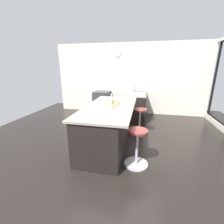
{
  "coord_description": "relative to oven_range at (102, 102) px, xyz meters",
  "views": [
    {
      "loc": [
        3.12,
        0.56,
        1.75
      ],
      "look_at": [
        -0.08,
        -0.11,
        0.79
      ],
      "focal_mm": 24.23,
      "sensor_mm": 36.0,
      "label": 1
    }
  ],
  "objects": [
    {
      "name": "ground_plane",
      "position": [
        2.48,
        1.01,
        -0.43
      ],
      "size": [
        7.45,
        7.45,
        0.0
      ],
      "primitive_type": "plane",
      "color": "black"
    },
    {
      "name": "interior_partition_left",
      "position": [
        -0.35,
        1.01,
        0.88
      ],
      "size": [
        0.15,
        5.73,
        2.63
      ],
      "color": "silver",
      "rests_on": "ground_plane"
    },
    {
      "name": "sink_cabinet",
      "position": [
        -0.0,
        1.37,
        0.02
      ],
      "size": [
        2.04,
        0.6,
        1.18
      ],
      "color": "black",
      "rests_on": "ground_plane"
    },
    {
      "name": "oven_range",
      "position": [
        0.0,
        0.0,
        0.0
      ],
      "size": [
        0.6,
        0.61,
        0.87
      ],
      "color": "#38383D",
      "rests_on": "ground_plane"
    },
    {
      "name": "kitchen_island",
      "position": [
        2.4,
        0.81,
        0.03
      ],
      "size": [
        2.27,
        1.06,
        0.92
      ],
      "color": "black",
      "rests_on": "ground_plane"
    },
    {
      "name": "stool_by_window",
      "position": [
        1.68,
        1.52,
        -0.1
      ],
      "size": [
        0.44,
        0.44,
        0.7
      ],
      "color": "#B7B7BC",
      "rests_on": "ground_plane"
    },
    {
      "name": "stool_middle",
      "position": [
        3.12,
        1.52,
        -0.1
      ],
      "size": [
        0.44,
        0.44,
        0.7
      ],
      "color": "#B7B7BC",
      "rests_on": "ground_plane"
    },
    {
      "name": "cutting_board",
      "position": [
        2.21,
        0.9,
        0.5
      ],
      "size": [
        0.36,
        0.24,
        0.02
      ],
      "primitive_type": "cube",
      "color": "tan",
      "rests_on": "kitchen_island"
    },
    {
      "name": "apple_green",
      "position": [
        2.19,
        0.87,
        0.55
      ],
      "size": [
        0.08,
        0.08,
        0.08
      ],
      "primitive_type": "sphere",
      "color": "#609E2D",
      "rests_on": "cutting_board"
    },
    {
      "name": "apple_yellow",
      "position": [
        2.29,
        0.85,
        0.55
      ],
      "size": [
        0.08,
        0.08,
        0.08
      ],
      "primitive_type": "sphere",
      "color": "gold",
      "rests_on": "cutting_board"
    },
    {
      "name": "water_bottle",
      "position": [
        2.62,
        0.94,
        0.61
      ],
      "size": [
        0.06,
        0.06,
        0.31
      ],
      "color": "silver",
      "rests_on": "kitchen_island"
    }
  ]
}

